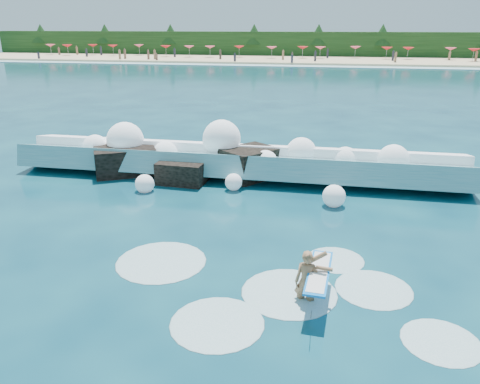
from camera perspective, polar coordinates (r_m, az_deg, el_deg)
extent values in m
plane|color=#082E43|center=(14.50, -7.40, -6.72)|extent=(200.00, 200.00, 0.00)
cube|color=tan|center=(90.58, 8.63, 15.63)|extent=(140.00, 20.00, 0.40)
cube|color=silver|center=(79.64, 8.21, 14.99)|extent=(140.00, 5.00, 0.08)
cube|color=black|center=(100.44, 9.01, 17.31)|extent=(140.00, 4.00, 5.00)
cube|color=teal|center=(20.86, -0.51, 3.25)|extent=(19.73, 3.00, 1.65)
cube|color=white|center=(21.48, -0.09, 5.11)|extent=(19.73, 1.39, 0.77)
cube|color=black|center=(22.00, -13.82, 3.56)|extent=(3.27, 3.00, 1.43)
cube|color=black|center=(20.25, -6.97, 2.27)|extent=(2.07, 1.66, 1.10)
cube|color=black|center=(20.69, 1.18, 3.24)|extent=(2.75, 2.82, 1.54)
imported|color=#916543|center=(11.66, 8.11, -10.84)|extent=(0.63, 0.46, 1.61)
cube|color=#0D79E1|center=(11.56, 9.60, -9.62)|extent=(0.64, 2.23, 0.05)
cube|color=white|center=(11.55, 9.60, -9.56)|extent=(0.54, 2.04, 0.05)
cylinder|color=black|center=(10.68, 8.69, -14.51)|extent=(0.01, 0.91, 0.43)
sphere|color=white|center=(22.89, -17.20, 5.26)|extent=(1.15, 1.15, 1.15)
sphere|color=white|center=(22.39, -13.81, 6.10)|extent=(1.72, 1.72, 1.72)
sphere|color=white|center=(21.53, -9.08, 4.65)|extent=(1.13, 1.13, 1.13)
sphere|color=white|center=(21.13, -2.25, 6.49)|extent=(1.72, 1.72, 1.72)
sphere|color=white|center=(20.17, 3.12, 3.61)|extent=(1.07, 1.07, 1.07)
sphere|color=white|center=(20.81, 7.47, 4.81)|extent=(1.32, 1.32, 1.32)
sphere|color=white|center=(20.79, 12.70, 3.86)|extent=(1.13, 1.13, 1.13)
sphere|color=white|center=(20.54, 18.18, 3.72)|extent=(1.31, 1.31, 1.31)
sphere|color=white|center=(19.39, -11.54, 0.97)|extent=(0.78, 0.78, 0.78)
sphere|color=white|center=(19.10, -0.79, 1.22)|extent=(0.71, 0.71, 0.71)
sphere|color=white|center=(17.76, 11.38, -0.50)|extent=(0.87, 0.87, 0.87)
ellipsoid|color=silver|center=(12.21, 6.01, -12.12)|extent=(2.46, 2.46, 0.12)
ellipsoid|color=silver|center=(11.08, -2.81, -15.72)|extent=(2.19, 2.19, 0.11)
ellipsoid|color=silver|center=(12.76, 15.98, -11.31)|extent=(1.99, 1.99, 0.10)
ellipsoid|color=silver|center=(13.76, -9.58, -8.38)|extent=(2.61, 2.61, 0.13)
ellipsoid|color=silver|center=(13.94, 11.54, -8.11)|extent=(1.67, 1.67, 0.08)
ellipsoid|color=silver|center=(11.39, 23.30, -16.44)|extent=(1.71, 1.71, 0.09)
cone|color=#E94463|center=(109.76, -22.12, 16.23)|extent=(2.00, 2.00, 0.50)
cone|color=red|center=(106.20, -20.30, 16.37)|extent=(2.00, 2.00, 0.50)
cone|color=red|center=(106.10, -17.50, 16.66)|extent=(2.00, 2.00, 0.50)
cone|color=red|center=(102.17, -15.24, 16.79)|extent=(2.00, 2.00, 0.50)
cone|color=#E94463|center=(102.78, -12.21, 17.03)|extent=(2.00, 2.00, 0.50)
cone|color=red|center=(97.25, -9.04, 17.09)|extent=(2.00, 2.00, 0.50)
cone|color=#E94463|center=(95.44, -6.22, 17.16)|extent=(2.00, 2.00, 0.50)
cone|color=#E94463|center=(94.30, -3.68, 17.20)|extent=(2.00, 2.00, 0.50)
cone|color=red|center=(94.26, -0.10, 17.24)|extent=(2.00, 2.00, 0.50)
cone|color=#E94463|center=(91.80, 3.90, 17.13)|extent=(2.00, 2.00, 0.50)
cone|color=red|center=(92.76, 7.66, 17.04)|extent=(2.00, 2.00, 0.50)
cone|color=#E94463|center=(92.33, 9.76, 16.92)|extent=(2.00, 2.00, 0.50)
cone|color=#E94463|center=(94.88, 13.89, 16.71)|extent=(2.00, 2.00, 0.50)
cone|color=red|center=(93.31, 17.47, 16.36)|extent=(2.00, 2.00, 0.50)
cone|color=red|center=(93.73, 19.83, 16.12)|extent=(2.00, 2.00, 0.50)
cone|color=#E94463|center=(95.31, 24.28, 15.61)|extent=(2.00, 2.00, 0.50)
cone|color=red|center=(92.94, 26.63, 15.22)|extent=(2.00, 2.00, 0.50)
cube|color=#3F332D|center=(88.38, 1.21, 16.35)|extent=(0.35, 0.22, 1.48)
cube|color=#3F332D|center=(98.27, -15.37, 16.05)|extent=(0.35, 0.22, 1.53)
cube|color=brown|center=(91.53, 23.62, 14.88)|extent=(0.35, 0.22, 1.45)
cube|color=#3F332D|center=(82.62, 2.87, 15.88)|extent=(0.35, 0.22, 1.51)
cube|color=#262633|center=(80.95, 14.44, 15.25)|extent=(0.35, 0.22, 1.58)
cube|color=brown|center=(99.61, -11.44, 16.38)|extent=(0.35, 0.22, 1.53)
cube|color=#8C664C|center=(85.78, 1.50, 16.29)|extent=(0.35, 0.22, 1.62)
cube|color=#262633|center=(90.12, -10.35, 16.09)|extent=(0.35, 0.22, 1.40)
cube|color=brown|center=(84.34, 1.07, 16.17)|extent=(0.35, 0.22, 1.43)
cube|color=#3F332D|center=(102.57, -16.72, 16.04)|extent=(0.35, 0.22, 1.48)
cube|color=#8C664C|center=(83.51, 6.38, 16.01)|extent=(0.35, 0.22, 1.41)
cube|color=#262633|center=(92.42, -6.40, 16.36)|extent=(0.35, 0.22, 1.41)
cube|color=brown|center=(96.07, 24.05, 15.02)|extent=(0.35, 0.22, 1.55)
cube|color=#8C664C|center=(84.84, 4.98, 16.19)|extent=(0.35, 0.22, 1.62)
cube|color=#262633|center=(101.63, -18.27, 15.84)|extent=(0.35, 0.22, 1.43)
cube|color=#3F332D|center=(91.31, -14.45, 15.88)|extent=(0.35, 0.22, 1.50)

